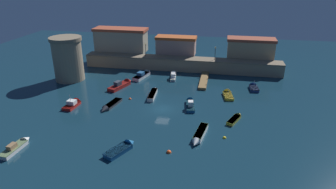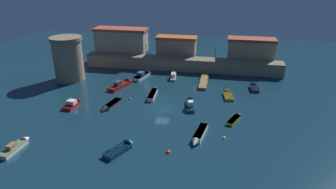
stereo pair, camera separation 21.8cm
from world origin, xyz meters
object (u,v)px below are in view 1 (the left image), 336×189
at_px(moored_boat_2, 109,106).
at_px(moored_boat_6, 227,94).
at_px(fortress_tower, 68,59).
at_px(moored_boat_4, 18,146).
at_px(moored_boat_3, 253,87).
at_px(quay_lamp_0, 146,48).
at_px(mooring_buoy_0, 130,99).
at_px(moored_boat_7, 236,118).
at_px(moored_boat_11, 173,75).
at_px(moored_boat_0, 143,75).
at_px(moored_boat_12, 190,103).
at_px(quay_lamp_1, 215,51).
at_px(moored_boat_5, 123,148).
at_px(moored_boat_9, 153,93).
at_px(moored_boat_8, 74,103).
at_px(mooring_buoy_2, 169,152).
at_px(mooring_buoy_1, 224,138).
at_px(moored_boat_10, 199,135).
at_px(moored_boat_1, 122,84).

relative_size(moored_boat_2, moored_boat_6, 1.21).
height_order(fortress_tower, moored_boat_2, fortress_tower).
bearing_deg(moored_boat_4, moored_boat_3, -46.30).
height_order(fortress_tower, quay_lamp_0, fortress_tower).
relative_size(fortress_tower, mooring_buoy_0, 18.20).
relative_size(moored_boat_7, moored_boat_11, 0.71).
bearing_deg(moored_boat_0, moored_boat_12, -123.35).
relative_size(moored_boat_0, moored_boat_4, 1.26).
height_order(quay_lamp_0, quay_lamp_1, quay_lamp_0).
bearing_deg(moored_boat_6, moored_boat_5, 138.58).
relative_size(quay_lamp_1, moored_boat_12, 0.49).
xyz_separation_m(moored_boat_3, moored_boat_9, (-20.81, -7.78, 0.12)).
xyz_separation_m(quay_lamp_0, moored_boat_8, (-7.73, -25.51, -5.04)).
height_order(moored_boat_2, moored_boat_12, moored_boat_12).
bearing_deg(moored_boat_0, moored_boat_5, -156.36).
bearing_deg(quay_lamp_1, mooring_buoy_2, -97.09).
relative_size(moored_boat_2, mooring_buoy_0, 11.65).
relative_size(moored_boat_6, moored_boat_9, 0.77).
bearing_deg(moored_boat_4, moored_boat_12, -46.82).
height_order(moored_boat_11, mooring_buoy_1, moored_boat_11).
bearing_deg(moored_boat_6, moored_boat_8, 100.85).
bearing_deg(moored_boat_2, moored_boat_0, -174.80).
bearing_deg(moored_boat_4, moored_boat_0, -13.44).
xyz_separation_m(moored_boat_9, mooring_buoy_0, (-4.14, -2.85, -0.44)).
relative_size(fortress_tower, moored_boat_8, 2.04).
xyz_separation_m(moored_boat_8, mooring_buoy_0, (9.75, 4.84, -0.41)).
relative_size(moored_boat_2, moored_boat_10, 0.95).
bearing_deg(mooring_buoy_2, moored_boat_2, 137.63).
relative_size(moored_boat_7, moored_boat_12, 0.76).
xyz_separation_m(moored_boat_1, mooring_buoy_0, (3.88, -6.51, -0.46)).
relative_size(moored_boat_1, moored_boat_3, 1.69).
bearing_deg(moored_boat_3, quay_lamp_0, 64.47).
height_order(quay_lamp_0, moored_boat_4, quay_lamp_0).
height_order(moored_boat_1, moored_boat_12, moored_boat_1).
distance_m(moored_boat_6, moored_boat_9, 15.47).
height_order(moored_boat_0, moored_boat_2, moored_boat_0).
height_order(fortress_tower, quay_lamp_1, fortress_tower).
bearing_deg(moored_boat_5, mooring_buoy_1, -41.02).
height_order(fortress_tower, moored_boat_3, fortress_tower).
height_order(moored_boat_1, moored_boat_9, moored_boat_1).
xyz_separation_m(moored_boat_9, mooring_buoy_2, (7.06, -20.05, -0.44)).
xyz_separation_m(fortress_tower, moored_boat_1, (13.57, -2.02, -4.68)).
distance_m(fortress_tower, moored_boat_6, 37.21).
relative_size(moored_boat_1, moored_boat_4, 1.28).
distance_m(quay_lamp_1, moored_boat_9, 21.93).
bearing_deg(moored_boat_3, moored_boat_11, 72.05).
relative_size(moored_boat_12, mooring_buoy_2, 9.13).
xyz_separation_m(moored_boat_2, moored_boat_11, (9.07, 19.38, 0.18)).
height_order(quay_lamp_1, moored_boat_4, quay_lamp_1).
height_order(moored_boat_3, moored_boat_8, moored_boat_8).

